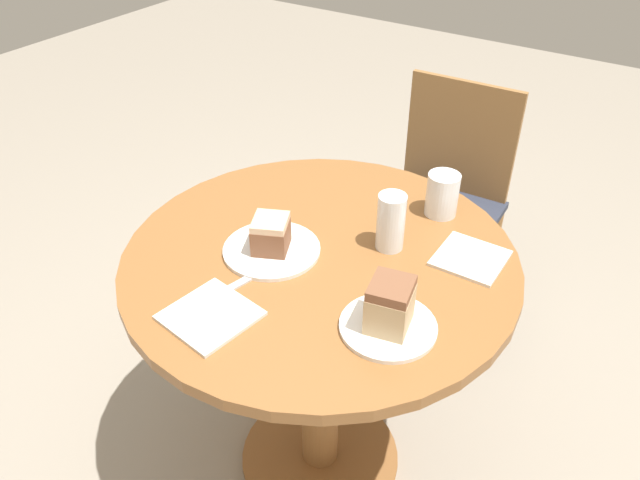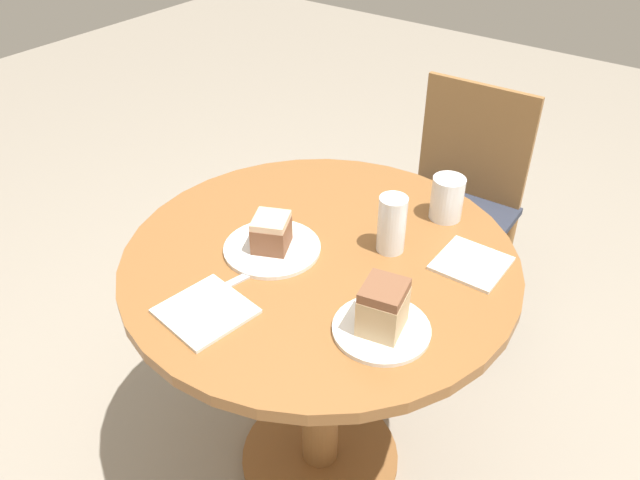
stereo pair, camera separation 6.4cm
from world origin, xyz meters
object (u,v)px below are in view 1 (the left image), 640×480
object	(u,v)px
chair	(440,202)
cake_slice_near	(271,234)
cake_slice_far	(390,305)
plate_near	(272,250)
glass_water	(442,197)
glass_lemonade	(391,225)
plate_far	(388,326)

from	to	relation	value
chair	cake_slice_near	bearing A→B (deg)	-95.55
chair	cake_slice_far	distance (m)	1.09
chair	plate_near	size ratio (longest dim) A/B	3.81
chair	cake_slice_near	xyz separation A→B (m)	(-0.05, -0.90, 0.37)
chair	glass_water	size ratio (longest dim) A/B	7.77
plate_near	glass_water	size ratio (longest dim) A/B	2.04
cake_slice_far	glass_lemonade	distance (m)	0.27
chair	cake_slice_near	world-z (taller)	cake_slice_near
chair	plate_near	world-z (taller)	chair
chair	glass_water	bearing A→B (deg)	-71.24
plate_near	cake_slice_near	size ratio (longest dim) A/B	2.07
cake_slice_near	plate_near	bearing A→B (deg)	90.00
plate_near	glass_lemonade	size ratio (longest dim) A/B	1.62
cake_slice_far	glass_water	world-z (taller)	cake_slice_far
plate_far	cake_slice_far	distance (m)	0.06
glass_water	plate_near	bearing A→B (deg)	-125.53
cake_slice_far	glass_lemonade	bearing A→B (deg)	117.70
cake_slice_far	plate_far	bearing A→B (deg)	0.00
glass_lemonade	glass_water	world-z (taller)	glass_lemonade
plate_far	glass_lemonade	world-z (taller)	glass_lemonade
plate_far	cake_slice_far	xyz separation A→B (m)	(0.00, 0.00, 0.06)
plate_near	cake_slice_near	world-z (taller)	cake_slice_near
cake_slice_near	cake_slice_far	xyz separation A→B (m)	(0.35, -0.08, 0.01)
cake_slice_far	glass_lemonade	size ratio (longest dim) A/B	0.76
cake_slice_far	glass_water	xyz separation A→B (m)	(-0.09, 0.44, -0.01)
chair	plate_far	xyz separation A→B (m)	(0.29, -0.98, 0.33)
cake_slice_far	glass_water	bearing A→B (deg)	101.23
cake_slice_near	glass_water	world-z (taller)	glass_water
plate_far	glass_water	distance (m)	0.45
plate_near	cake_slice_near	bearing A→B (deg)	-90.00
plate_near	cake_slice_far	bearing A→B (deg)	-12.63
plate_far	glass_water	world-z (taller)	glass_water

